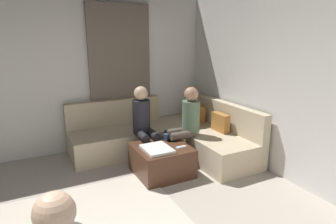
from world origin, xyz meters
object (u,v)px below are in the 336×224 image
ottoman (162,160)px  game_remote (181,147)px  coffee_mug (166,137)px  person_on_couch_back (185,122)px  sectional_couch (169,136)px  person_on_couch_side (144,121)px

ottoman → game_remote: game_remote is taller
coffee_mug → game_remote: coffee_mug is taller
coffee_mug → ottoman: bearing=-39.3°
game_remote → ottoman: bearing=-129.3°
person_on_couch_back → sectional_couch: bearing=6.9°
sectional_couch → person_on_couch_side: person_on_couch_side is taller
person_on_couch_back → person_on_couch_side: same height
game_remote → person_on_couch_side: person_on_couch_side is taller
game_remote → person_on_couch_side: size_ratio=0.12×
ottoman → person_on_couch_back: person_on_couch_back is taller
ottoman → game_remote: (0.18, 0.22, 0.22)m
sectional_couch → ottoman: bearing=-34.5°
coffee_mug → person_on_couch_side: size_ratio=0.08×
person_on_couch_back → game_remote: bearing=143.2°
sectional_couch → person_on_couch_side: bearing=-74.1°
sectional_couch → ottoman: size_ratio=3.36×
ottoman → person_on_couch_side: bearing=-174.9°
ottoman → coffee_mug: bearing=140.7°
game_remote → person_on_couch_back: 0.56m
ottoman → game_remote: 0.36m
coffee_mug → person_on_couch_back: 0.40m
person_on_couch_side → coffee_mug: bearing=125.5°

